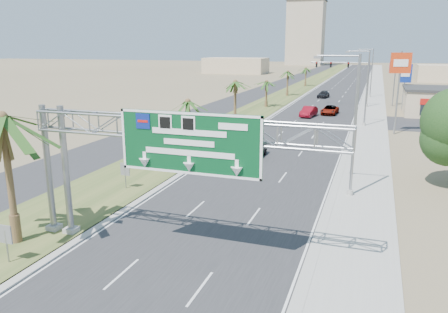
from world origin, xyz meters
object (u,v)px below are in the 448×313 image
sign_gantry (164,138)px  car_mid_lane (309,112)px  car_left_lane (255,150)px  car_far (323,95)px  pole_sign_blue (405,75)px  pole_sign_red_near (400,69)px  palm_near (2,118)px  pole_sign_red_far (395,71)px  signal_mast (356,79)px  car_right_lane (330,110)px

sign_gantry → car_mid_lane: (0.26, 47.78, -5.27)m
car_left_lane → car_far: (0.33, 53.34, -0.06)m
pole_sign_blue → pole_sign_red_near: bearing=-94.7°
palm_near → pole_sign_red_far: bearing=72.8°
palm_near → car_far: bearing=84.4°
signal_mast → car_mid_lane: bearing=-112.7°
car_right_lane → pole_sign_red_near: 17.96m
car_mid_lane → pole_sign_red_near: 17.27m
pole_sign_blue → pole_sign_red_far: bearing=104.1°
palm_near → car_mid_lane: 50.79m
car_left_lane → car_mid_lane: 26.97m
car_far → pole_sign_red_near: bearing=-63.4°
car_left_lane → pole_sign_red_far: bearing=74.0°
car_left_lane → car_right_lane: 30.66m
sign_gantry → pole_sign_red_near: 39.57m
palm_near → signal_mast: (14.37, 63.97, -2.08)m
car_far → pole_sign_red_far: 16.95m
car_mid_lane → pole_sign_red_far: (12.42, 17.45, 5.42)m
pole_sign_red_far → pole_sign_red_near: bearing=-90.9°
pole_sign_red_near → signal_mast: bearing=103.8°
sign_gantry → pole_sign_red_far: 66.46m
signal_mast → car_left_lane: size_ratio=2.41×
car_mid_lane → car_right_lane: car_mid_lane is taller
car_right_lane → car_far: size_ratio=1.07×
palm_near → signal_mast: bearing=77.3°
car_right_lane → pole_sign_blue: 14.82m
pole_sign_red_near → car_right_lane: bearing=123.9°
sign_gantry → car_left_lane: (-0.94, 20.84, -5.33)m
car_left_lane → car_far: bearing=90.7°
signal_mast → pole_sign_red_near: size_ratio=1.03×
car_far → pole_sign_blue: size_ratio=0.59×
sign_gantry → palm_near: palm_near is taller
palm_near → car_right_lane: palm_near is taller
palm_near → car_far: (7.53, 76.11, -6.26)m
signal_mast → pole_sign_blue: (7.83, -2.31, 0.97)m
sign_gantry → car_right_lane: sign_gantry is taller
car_right_lane → pole_sign_red_near: size_ratio=0.50×
signal_mast → car_mid_lane: size_ratio=2.16×
car_right_lane → signal_mast: bearing=77.4°
sign_gantry → palm_near: 8.41m
car_left_lane → car_right_lane: (4.00, 30.40, -0.04)m
signal_mast → car_far: bearing=119.4°
palm_near → pole_sign_red_far: (20.82, 67.16, -0.72)m
car_right_lane → car_far: bearing=102.9°
sign_gantry → car_far: bearing=90.5°
palm_near → pole_sign_red_near: (20.38, 39.52, 0.98)m
car_right_lane → sign_gantry: bearing=-89.6°
car_left_lane → sign_gantry: bearing=-86.4°
car_right_lane → pole_sign_blue: size_ratio=0.63×
pole_sign_red_near → pole_sign_blue: bearing=85.3°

